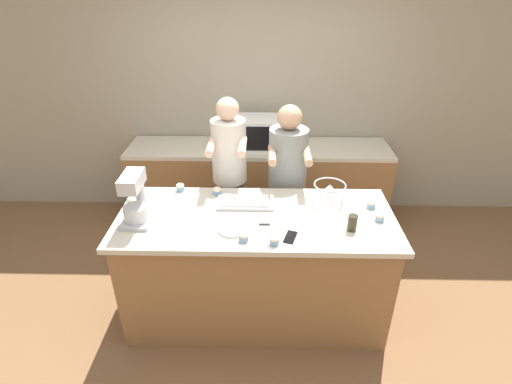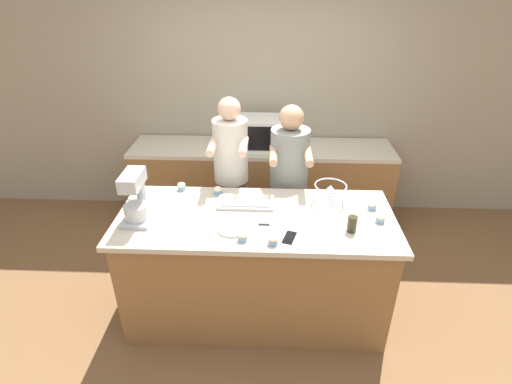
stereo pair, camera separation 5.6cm
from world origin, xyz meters
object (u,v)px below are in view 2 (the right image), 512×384
(drinking_glass, at_px, (352,224))
(cupcake_0, at_px, (242,236))
(person_left, at_px, (232,182))
(cupcake_4, at_px, (218,190))
(person_right, at_px, (288,188))
(baking_tray, at_px, (246,202))
(cupcake_6, at_px, (273,240))
(microwave_oven, at_px, (262,133))
(cupcake_5, at_px, (380,218))
(knife, at_px, (272,225))
(cupcake_3, at_px, (372,205))
(cupcake_2, at_px, (133,200))
(cupcake_1, at_px, (181,186))
(stand_mixer, at_px, (136,199))
(mixing_bowl, at_px, (330,193))
(small_plate, at_px, (232,229))
(cell_phone, at_px, (289,237))

(drinking_glass, relative_size, cupcake_0, 1.75)
(person_left, height_order, cupcake_4, person_left)
(person_right, relative_size, baking_tray, 3.64)
(baking_tray, height_order, cupcake_6, cupcake_6)
(microwave_oven, height_order, cupcake_5, microwave_oven)
(cupcake_5, bearing_deg, cupcake_0, -164.60)
(knife, bearing_deg, microwave_oven, 94.13)
(cupcake_3, bearing_deg, microwave_oven, 123.72)
(cupcake_2, relative_size, cupcake_3, 1.00)
(knife, bearing_deg, baking_tray, 125.12)
(knife, height_order, cupcake_1, cupcake_1)
(stand_mixer, height_order, mixing_bowl, stand_mixer)
(cupcake_2, distance_m, cupcake_5, 1.88)
(person_left, height_order, mixing_bowl, person_left)
(small_plate, bearing_deg, cupcake_2, 157.56)
(stand_mixer, xyz_separation_m, mixing_bowl, (1.42, 0.31, -0.09))
(cupcake_6, bearing_deg, microwave_oven, 93.95)
(cell_phone, bearing_deg, cupcake_1, 143.35)
(knife, bearing_deg, cupcake_3, 18.40)
(person_right, relative_size, cupcake_4, 23.43)
(mixing_bowl, bearing_deg, person_left, 152.65)
(small_plate, height_order, cupcake_6, cupcake_6)
(person_right, distance_m, cupcake_5, 0.96)
(stand_mixer, bearing_deg, cell_phone, -9.93)
(cell_phone, height_order, drinking_glass, drinking_glass)
(mixing_bowl, distance_m, cupcake_0, 0.85)
(stand_mixer, height_order, cupcake_3, stand_mixer)
(microwave_oven, xyz_separation_m, cell_phone, (0.24, -1.73, -0.11))
(small_plate, bearing_deg, cell_phone, -11.22)
(person_right, xyz_separation_m, cupcake_0, (-0.34, -0.97, 0.14))
(person_right, xyz_separation_m, cupcake_3, (0.62, -0.52, 0.14))
(person_right, relative_size, cupcake_1, 23.43)
(knife, xyz_separation_m, cupcake_5, (0.79, 0.07, 0.03))
(cupcake_5, bearing_deg, person_left, 148.69)
(person_left, bearing_deg, mixing_bowl, -27.35)
(person_left, bearing_deg, cell_phone, -62.22)
(stand_mixer, bearing_deg, cupcake_2, 117.64)
(drinking_glass, xyz_separation_m, cupcake_0, (-0.75, -0.14, -0.03))
(cupcake_4, bearing_deg, cupcake_3, -8.72)
(cupcake_6, bearing_deg, mixing_bowl, 52.88)
(person_right, xyz_separation_m, stand_mixer, (-1.12, -0.74, 0.28))
(mixing_bowl, xyz_separation_m, drinking_glass, (0.11, -0.40, -0.02))
(person_left, bearing_deg, small_plate, -84.23)
(mixing_bowl, height_order, knife, mixing_bowl)
(cupcake_0, relative_size, cupcake_5, 1.00)
(mixing_bowl, distance_m, cupcake_5, 0.44)
(cupcake_5, bearing_deg, baking_tray, 167.64)
(person_right, relative_size, cupcake_3, 23.43)
(cell_phone, relative_size, cupcake_3, 2.32)
(cupcake_2, bearing_deg, cell_phone, -18.86)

